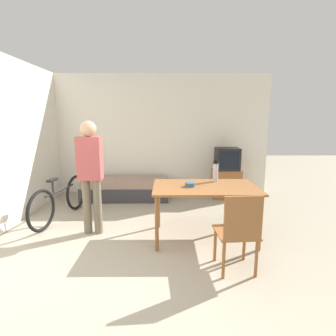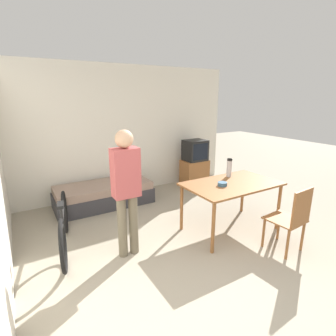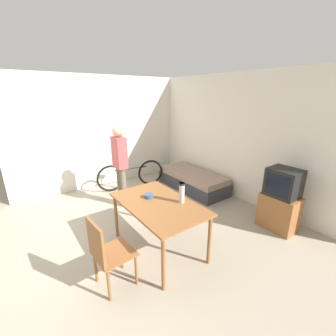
{
  "view_description": "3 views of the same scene",
  "coord_description": "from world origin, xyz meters",
  "px_view_note": "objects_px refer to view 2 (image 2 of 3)",
  "views": [
    {
      "loc": [
        0.33,
        -2.28,
        1.71
      ],
      "look_at": [
        0.35,
        1.99,
        0.91
      ],
      "focal_mm": 28.0,
      "sensor_mm": 36.0,
      "label": 1
    },
    {
      "loc": [
        -1.93,
        -1.49,
        2.08
      ],
      "look_at": [
        0.29,
        2.24,
        0.88
      ],
      "focal_mm": 28.0,
      "sensor_mm": 36.0,
      "label": 2
    },
    {
      "loc": [
        3.3,
        -0.3,
        2.26
      ],
      "look_at": [
        -0.01,
        2.11,
        0.91
      ],
      "focal_mm": 24.0,
      "sensor_mm": 36.0,
      "label": 3
    }
  ],
  "objects_px": {
    "bicycle": "(64,226)",
    "thermos_flask": "(229,167)",
    "dining_table": "(232,188)",
    "wooden_chair": "(292,217)",
    "mate_bowl": "(222,184)",
    "daybed": "(104,195)",
    "person_standing": "(126,185)",
    "tv": "(195,164)"
  },
  "relations": [
    {
      "from": "daybed",
      "to": "person_standing",
      "type": "xyz_separation_m",
      "value": [
        -0.23,
        -1.8,
        0.77
      ]
    },
    {
      "from": "bicycle",
      "to": "person_standing",
      "type": "distance_m",
      "value": 1.12
    },
    {
      "from": "wooden_chair",
      "to": "tv",
      "type": "bearing_deg",
      "value": 79.83
    },
    {
      "from": "bicycle",
      "to": "thermos_flask",
      "type": "relative_size",
      "value": 5.49
    },
    {
      "from": "mate_bowl",
      "to": "tv",
      "type": "bearing_deg",
      "value": 64.05
    },
    {
      "from": "tv",
      "to": "daybed",
      "type": "bearing_deg",
      "value": -179.47
    },
    {
      "from": "dining_table",
      "to": "mate_bowl",
      "type": "xyz_separation_m",
      "value": [
        -0.22,
        -0.02,
        0.11
      ]
    },
    {
      "from": "person_standing",
      "to": "wooden_chair",
      "type": "bearing_deg",
      "value": -29.52
    },
    {
      "from": "person_standing",
      "to": "mate_bowl",
      "type": "bearing_deg",
      "value": -8.03
    },
    {
      "from": "dining_table",
      "to": "wooden_chair",
      "type": "bearing_deg",
      "value": -74.66
    },
    {
      "from": "wooden_chair",
      "to": "mate_bowl",
      "type": "height_order",
      "value": "wooden_chair"
    },
    {
      "from": "daybed",
      "to": "tv",
      "type": "xyz_separation_m",
      "value": [
        2.2,
        0.02,
        0.32
      ]
    },
    {
      "from": "tv",
      "to": "thermos_flask",
      "type": "distance_m",
      "value": 1.86
    },
    {
      "from": "dining_table",
      "to": "thermos_flask",
      "type": "bearing_deg",
      "value": 55.05
    },
    {
      "from": "mate_bowl",
      "to": "bicycle",
      "type": "bearing_deg",
      "value": 160.04
    },
    {
      "from": "person_standing",
      "to": "mate_bowl",
      "type": "xyz_separation_m",
      "value": [
        1.44,
        -0.2,
        -0.18
      ]
    },
    {
      "from": "wooden_chair",
      "to": "bicycle",
      "type": "height_order",
      "value": "wooden_chair"
    },
    {
      "from": "thermos_flask",
      "to": "mate_bowl",
      "type": "xyz_separation_m",
      "value": [
        -0.41,
        -0.3,
        -0.14
      ]
    },
    {
      "from": "tv",
      "to": "dining_table",
      "type": "distance_m",
      "value": 2.14
    },
    {
      "from": "wooden_chair",
      "to": "mate_bowl",
      "type": "relative_size",
      "value": 6.66
    },
    {
      "from": "daybed",
      "to": "bicycle",
      "type": "height_order",
      "value": "bicycle"
    },
    {
      "from": "bicycle",
      "to": "mate_bowl",
      "type": "bearing_deg",
      "value": -19.96
    },
    {
      "from": "bicycle",
      "to": "person_standing",
      "type": "xyz_separation_m",
      "value": [
        0.71,
        -0.58,
        0.65
      ]
    },
    {
      "from": "dining_table",
      "to": "person_standing",
      "type": "bearing_deg",
      "value": 173.8
    },
    {
      "from": "bicycle",
      "to": "mate_bowl",
      "type": "distance_m",
      "value": 2.34
    },
    {
      "from": "person_standing",
      "to": "thermos_flask",
      "type": "relative_size",
      "value": 5.57
    },
    {
      "from": "tv",
      "to": "thermos_flask",
      "type": "bearing_deg",
      "value": -108.41
    },
    {
      "from": "daybed",
      "to": "thermos_flask",
      "type": "bearing_deg",
      "value": -46.29
    },
    {
      "from": "tv",
      "to": "mate_bowl",
      "type": "bearing_deg",
      "value": -115.95
    },
    {
      "from": "bicycle",
      "to": "daybed",
      "type": "bearing_deg",
      "value": 52.36
    },
    {
      "from": "dining_table",
      "to": "thermos_flask",
      "type": "distance_m",
      "value": 0.42
    },
    {
      "from": "wooden_chair",
      "to": "bicycle",
      "type": "relative_size",
      "value": 0.56
    },
    {
      "from": "person_standing",
      "to": "bicycle",
      "type": "bearing_deg",
      "value": 140.93
    },
    {
      "from": "dining_table",
      "to": "thermos_flask",
      "type": "relative_size",
      "value": 4.82
    },
    {
      "from": "dining_table",
      "to": "person_standing",
      "type": "distance_m",
      "value": 1.69
    },
    {
      "from": "daybed",
      "to": "thermos_flask",
      "type": "relative_size",
      "value": 6.06
    },
    {
      "from": "daybed",
      "to": "wooden_chair",
      "type": "height_order",
      "value": "wooden_chair"
    },
    {
      "from": "daybed",
      "to": "person_standing",
      "type": "relative_size",
      "value": 1.09
    },
    {
      "from": "dining_table",
      "to": "mate_bowl",
      "type": "height_order",
      "value": "mate_bowl"
    },
    {
      "from": "wooden_chair",
      "to": "bicycle",
      "type": "distance_m",
      "value": 3.1
    },
    {
      "from": "bicycle",
      "to": "person_standing",
      "type": "height_order",
      "value": "person_standing"
    },
    {
      "from": "dining_table",
      "to": "wooden_chair",
      "type": "height_order",
      "value": "wooden_chair"
    }
  ]
}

